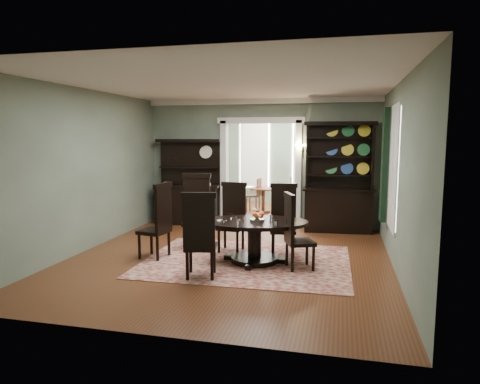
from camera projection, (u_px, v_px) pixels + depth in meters
The scene contains 19 objects.
room at pixel (229, 169), 7.32m from camera, with size 5.51×6.01×3.01m.
parlor at pixel (277, 157), 12.62m from camera, with size 3.51×3.50×3.01m.
doorway_trim at pixel (261, 158), 10.17m from camera, with size 2.08×0.25×2.57m.
right_window at pixel (389, 166), 7.55m from camera, with size 0.15×1.47×2.12m.
wall_sconce at pixel (301, 147), 9.76m from camera, with size 0.27×0.21×0.21m.
rug at pixel (246, 261), 7.33m from camera, with size 3.46×2.64×0.01m, color maroon.
dining_table at pixel (255, 233), 7.23m from camera, with size 1.99×1.95×0.72m.
centerpiece at pixel (257, 218), 7.14m from camera, with size 1.25×0.80×0.21m.
chair_far_left at pixel (197, 209), 8.20m from camera, with size 0.63×0.61×1.42m.
chair_far_mid at pixel (233, 215), 7.98m from camera, with size 0.50×0.47×1.28m.
chair_far_right at pixel (283, 217), 7.73m from camera, with size 0.53×0.51×1.29m.
chair_end_left at pixel (159, 219), 7.43m from camera, with size 0.54×0.56×1.33m.
chair_end_right at pixel (294, 230), 6.82m from camera, with size 0.57×0.58×1.24m.
chair_near at pixel (200, 234), 6.32m from camera, with size 0.58×0.56×1.33m.
sideboard at pixel (188, 194), 10.45m from camera, with size 1.61×0.70×2.06m.
welsh_dresser at pixel (338, 192), 9.59m from camera, with size 1.61×0.69×2.45m.
parlor_table at pixel (263, 196), 12.03m from camera, with size 0.75×0.75×0.69m.
parlor_chair_left at pixel (255, 194), 12.09m from camera, with size 0.42×0.41×0.96m.
parlor_chair_right at pixel (295, 194), 11.65m from camera, with size 0.46×0.45×1.04m.
Camera 1 is at (1.88, -7.02, 2.13)m, focal length 32.00 mm.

